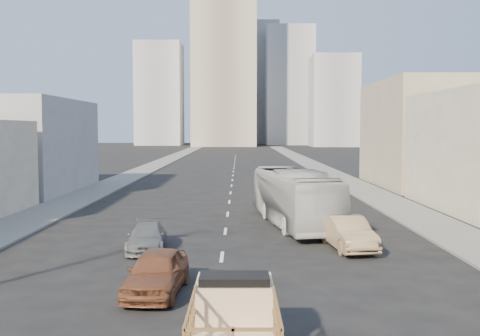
{
  "coord_description": "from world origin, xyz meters",
  "views": [
    {
      "loc": [
        0.74,
        -9.6,
        5.45
      ],
      "look_at": [
        0.78,
        18.33,
        3.5
      ],
      "focal_mm": 42.0,
      "sensor_mm": 36.0,
      "label": 1
    }
  ],
  "objects_px": {
    "sedan_tan": "(348,233)",
    "sedan_grey": "(147,237)",
    "flatbed_pickup": "(234,319)",
    "city_bus": "(294,197)",
    "sedan_brown": "(157,272)"
  },
  "relations": [
    {
      "from": "sedan_tan",
      "to": "sedan_grey",
      "type": "bearing_deg",
      "value": 174.34
    },
    {
      "from": "flatbed_pickup",
      "to": "city_bus",
      "type": "relative_size",
      "value": 0.39
    },
    {
      "from": "flatbed_pickup",
      "to": "sedan_grey",
      "type": "distance_m",
      "value": 12.97
    },
    {
      "from": "city_bus",
      "to": "flatbed_pickup",
      "type": "bearing_deg",
      "value": -108.28
    },
    {
      "from": "flatbed_pickup",
      "to": "sedan_grey",
      "type": "height_order",
      "value": "flatbed_pickup"
    },
    {
      "from": "flatbed_pickup",
      "to": "sedan_brown",
      "type": "relative_size",
      "value": 1.04
    },
    {
      "from": "sedan_brown",
      "to": "sedan_tan",
      "type": "relative_size",
      "value": 0.95
    },
    {
      "from": "city_bus",
      "to": "sedan_tan",
      "type": "bearing_deg",
      "value": -82.51
    },
    {
      "from": "sedan_tan",
      "to": "city_bus",
      "type": "bearing_deg",
      "value": 98.9
    },
    {
      "from": "sedan_tan",
      "to": "flatbed_pickup",
      "type": "bearing_deg",
      "value": -119.06
    },
    {
      "from": "city_bus",
      "to": "sedan_grey",
      "type": "xyz_separation_m",
      "value": [
        -7.27,
        -6.55,
        -1.0
      ]
    },
    {
      "from": "sedan_brown",
      "to": "city_bus",
      "type": "bearing_deg",
      "value": 70.28
    },
    {
      "from": "city_bus",
      "to": "sedan_tan",
      "type": "height_order",
      "value": "city_bus"
    },
    {
      "from": "flatbed_pickup",
      "to": "sedan_brown",
      "type": "distance_m",
      "value": 6.24
    },
    {
      "from": "sedan_tan",
      "to": "sedan_grey",
      "type": "relative_size",
      "value": 1.11
    }
  ]
}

